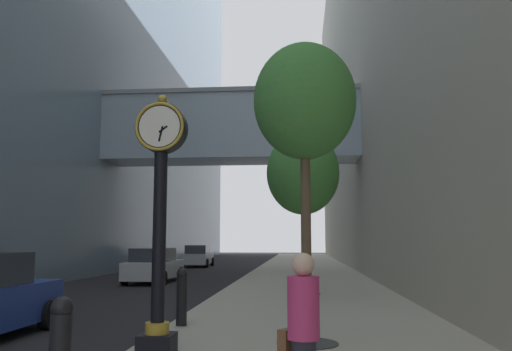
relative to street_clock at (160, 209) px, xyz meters
The scene contains 10 objects.
ground_plane 20.41m from the street_clock, 91.78° to the left, with size 110.00×110.00×0.00m, color black.
sidewalk_right 23.51m from the street_clock, 83.88° to the left, with size 6.24×80.00×0.14m, color #ADA593.
building_block_right 28.44m from the street_clock, 66.50° to the left, with size 9.00×80.00×30.69m.
street_clock is the anchor object (origin of this frame).
bollard_third 3.45m from the street_clock, 95.56° to the left, with size 0.24×0.24×1.23m.
street_tree_near 3.39m from the street_clock, 27.20° to the left, with size 1.93×1.93×5.54m.
street_tree_mid_near 10.31m from the street_clock, 76.31° to the left, with size 2.55×2.55×5.66m.
pedestrian_walking 3.86m from the street_clock, 49.72° to the right, with size 0.52×0.49×1.70m.
car_silver_mid 16.59m from the street_clock, 106.09° to the left, with size 1.98×4.68×1.60m.
car_white_far 30.99m from the street_clock, 100.02° to the left, with size 2.07×4.35×1.59m.
Camera 1 is at (2.93, -1.62, 1.97)m, focal length 36.52 mm.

